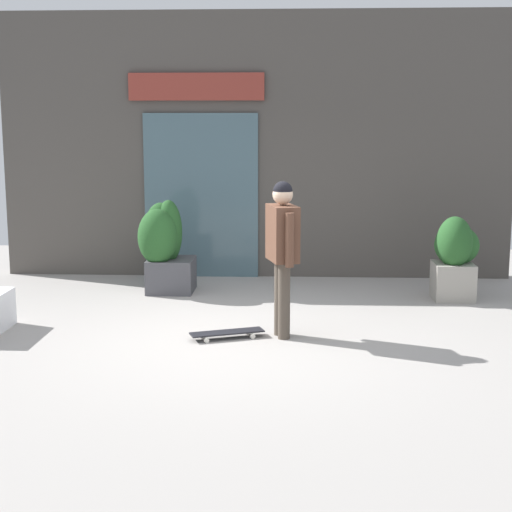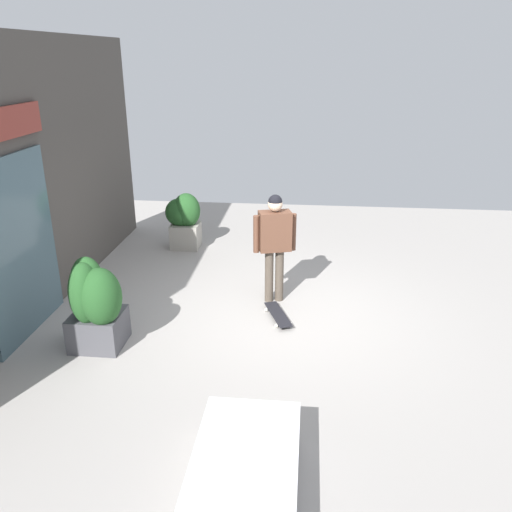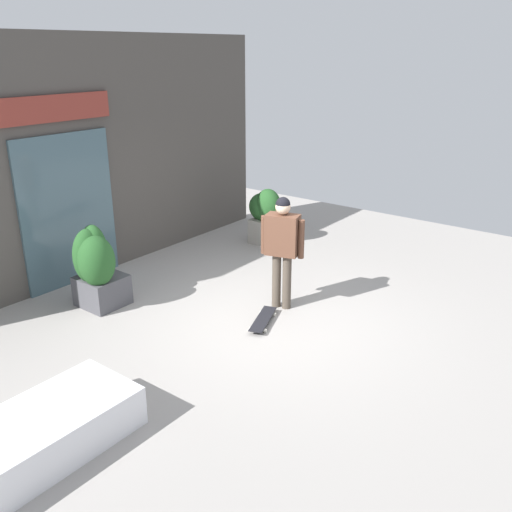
# 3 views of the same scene
# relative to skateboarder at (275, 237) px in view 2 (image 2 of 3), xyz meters

# --- Properties ---
(ground_plane) EXTENTS (12.00, 12.00, 0.00)m
(ground_plane) POSITION_rel_skateboarder_xyz_m (-0.46, -0.04, -1.04)
(ground_plane) COLOR #9E9993
(building_facade) EXTENTS (7.52, 0.31, 3.87)m
(building_facade) POSITION_rel_skateboarder_xyz_m (-0.49, 3.40, 0.88)
(building_facade) COLOR #4C4742
(building_facade) RESTS_ON ground_plane
(skateboarder) EXTENTS (0.38, 0.63, 1.69)m
(skateboarder) POSITION_rel_skateboarder_xyz_m (0.00, 0.00, 0.00)
(skateboarder) COLOR #4C4238
(skateboarder) RESTS_ON ground_plane
(skateboard) EXTENTS (0.81, 0.46, 0.08)m
(skateboard) POSITION_rel_skateboarder_xyz_m (-0.59, -0.10, -0.98)
(skateboard) COLOR black
(skateboard) RESTS_ON ground_plane
(planter_box_left) EXTENTS (0.73, 0.73, 1.25)m
(planter_box_left) POSITION_rel_skateboarder_xyz_m (-1.64, 2.17, -0.39)
(planter_box_left) COLOR #47474C
(planter_box_left) RESTS_ON ground_plane
(planter_box_right) EXTENTS (0.60, 0.69, 1.10)m
(planter_box_right) POSITION_rel_skateboarder_xyz_m (2.21, 1.93, -0.42)
(planter_box_right) COLOR gray
(planter_box_right) RESTS_ON ground_plane
(snow_ledge) EXTENTS (1.91, 0.90, 0.43)m
(snow_ledge) POSITION_rel_skateboarder_xyz_m (-4.04, -0.02, -0.83)
(snow_ledge) COLOR white
(snow_ledge) RESTS_ON ground_plane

